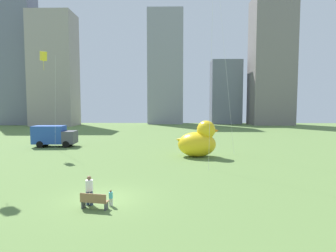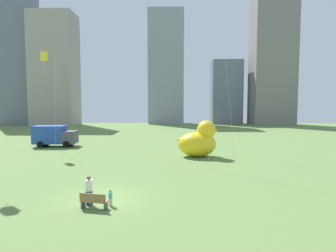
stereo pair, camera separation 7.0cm
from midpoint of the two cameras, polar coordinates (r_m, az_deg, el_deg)
name	(u,v)px [view 2 (the right image)]	position (r m, az deg, el deg)	size (l,w,h in m)	color
ground_plane	(104,199)	(17.92, -12.78, -14.30)	(140.00, 140.00, 0.00)	#5E7E40
park_bench	(94,201)	(16.29, -14.82, -14.52)	(1.57, 0.72, 0.90)	olive
person_adult	(89,189)	(16.84, -15.71, -12.26)	(0.41, 0.41, 1.69)	#38476B
person_child	(110,197)	(16.55, -11.55, -14.03)	(0.22, 0.22, 0.91)	silver
giant_inflatable_duck	(199,141)	(30.81, 6.33, -3.12)	(4.80, 3.08, 3.98)	yellow
box_truck	(54,136)	(40.95, -22.14, -1.92)	(5.66, 2.57, 2.85)	#264CA5
city_skyline	(146,67)	(81.49, -4.40, 11.89)	(82.93, 17.13, 37.43)	slate
kite_yellow	(44,57)	(37.80, -23.94, 12.79)	(2.11, 2.12, 12.16)	silver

